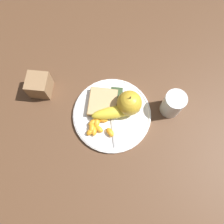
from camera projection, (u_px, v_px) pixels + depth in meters
name	position (u px, v px, depth m)	size (l,w,h in m)	color
ground_plane	(112.00, 115.00, 0.73)	(3.00, 3.00, 0.00)	brown
plate	(112.00, 114.00, 0.72)	(0.26, 0.26, 0.01)	white
juice_glass	(173.00, 104.00, 0.69)	(0.07, 0.07, 0.09)	silver
apple	(129.00, 103.00, 0.68)	(0.08, 0.08, 0.09)	gold
banana	(116.00, 113.00, 0.69)	(0.08, 0.16, 0.04)	yellow
bread_slice	(103.00, 103.00, 0.72)	(0.10, 0.09, 0.02)	olive
fork	(112.00, 118.00, 0.71)	(0.16, 0.05, 0.00)	#B2B2B7
jam_packet	(116.00, 95.00, 0.72)	(0.05, 0.04, 0.02)	silver
orange_segment_0	(109.00, 132.00, 0.68)	(0.04, 0.04, 0.02)	orange
orange_segment_1	(103.00, 120.00, 0.70)	(0.02, 0.03, 0.02)	orange
orange_segment_2	(99.00, 118.00, 0.70)	(0.03, 0.04, 0.02)	orange
orange_segment_3	(92.00, 128.00, 0.69)	(0.03, 0.02, 0.02)	orange
orange_segment_4	(90.00, 132.00, 0.69)	(0.03, 0.03, 0.02)	orange
orange_segment_5	(97.00, 122.00, 0.69)	(0.04, 0.02, 0.02)	orange
orange_segment_6	(99.00, 129.00, 0.69)	(0.03, 0.03, 0.02)	orange
orange_segment_7	(94.00, 131.00, 0.69)	(0.03, 0.02, 0.02)	orange
orange_segment_8	(93.00, 123.00, 0.70)	(0.04, 0.04, 0.02)	orange
condiment_caddy	(39.00, 85.00, 0.72)	(0.07, 0.07, 0.07)	#93704C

